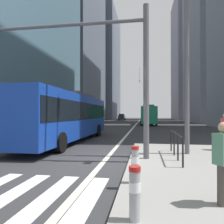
% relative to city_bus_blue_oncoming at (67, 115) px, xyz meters
% --- Properties ---
extents(ground_plane, '(160.00, 160.00, 0.00)m').
position_rel_city_bus_blue_oncoming_xyz_m(ground_plane, '(3.56, 14.85, -1.84)').
color(ground_plane, '#303033').
extents(crosswalk_stripes, '(6.75, 3.20, 0.01)m').
position_rel_city_bus_blue_oncoming_xyz_m(crosswalk_stripes, '(2.56, -9.15, -1.83)').
color(crosswalk_stripes, silver).
rests_on(crosswalk_stripes, ground).
extents(lane_centre_line, '(0.20, 80.00, 0.01)m').
position_rel_city_bus_blue_oncoming_xyz_m(lane_centre_line, '(3.56, 24.85, -1.83)').
color(lane_centre_line, beige).
rests_on(lane_centre_line, ground).
extents(office_tower_left_mid, '(10.51, 24.58, 52.89)m').
position_rel_city_bus_blue_oncoming_xyz_m(office_tower_left_mid, '(-12.44, 39.75, 24.61)').
color(office_tower_left_mid, slate).
rests_on(office_tower_left_mid, ground).
extents(office_tower_left_far, '(13.59, 23.94, 41.09)m').
position_rel_city_bus_blue_oncoming_xyz_m(office_tower_left_far, '(-12.44, 68.28, 18.71)').
color(office_tower_left_far, slate).
rests_on(office_tower_left_far, ground).
extents(office_tower_right_mid, '(10.17, 18.79, 52.90)m').
position_rel_city_bus_blue_oncoming_xyz_m(office_tower_right_mid, '(20.56, 37.53, 24.62)').
color(office_tower_right_mid, gray).
rests_on(office_tower_right_mid, ground).
extents(office_tower_right_far, '(10.82, 18.83, 41.53)m').
position_rel_city_bus_blue_oncoming_xyz_m(office_tower_right_far, '(20.56, 61.32, 18.93)').
color(office_tower_right_far, gray).
rests_on(office_tower_right_far, ground).
extents(city_bus_blue_oncoming, '(2.84, 12.08, 3.40)m').
position_rel_city_bus_blue_oncoming_xyz_m(city_bus_blue_oncoming, '(0.00, 0.00, 0.00)').
color(city_bus_blue_oncoming, '#14389E').
rests_on(city_bus_blue_oncoming, ground).
extents(sedan_white_oncoming, '(2.11, 4.34, 1.94)m').
position_rel_city_bus_blue_oncoming_xyz_m(sedan_white_oncoming, '(-3.73, -0.88, -0.85)').
color(sedan_white_oncoming, silver).
rests_on(sedan_white_oncoming, ground).
extents(city_bus_red_receding, '(2.87, 10.96, 3.40)m').
position_rel_city_bus_blue_oncoming_xyz_m(city_bus_red_receding, '(5.71, 24.30, -0.00)').
color(city_bus_red_receding, '#198456').
rests_on(city_bus_red_receding, ground).
extents(car_oncoming_mid, '(2.06, 4.35, 1.94)m').
position_rel_city_bus_blue_oncoming_xyz_m(car_oncoming_mid, '(-1.65, 48.95, -0.85)').
color(car_oncoming_mid, '#232838').
rests_on(car_oncoming_mid, ground).
extents(car_receding_near, '(2.20, 4.11, 1.94)m').
position_rel_city_bus_blue_oncoming_xyz_m(car_receding_near, '(5.89, 34.36, -0.85)').
color(car_receding_near, gold).
rests_on(car_receding_near, ground).
extents(traffic_signal_gantry, '(7.28, 0.65, 6.00)m').
position_rel_city_bus_blue_oncoming_xyz_m(traffic_signal_gantry, '(2.73, -5.30, 2.33)').
color(traffic_signal_gantry, '#515156').
rests_on(traffic_signal_gantry, median_island).
extents(street_lamp_post, '(5.50, 0.32, 8.00)m').
position_rel_city_bus_blue_oncoming_xyz_m(street_lamp_post, '(6.97, -4.03, 3.45)').
color(street_lamp_post, '#56565B').
rests_on(street_lamp_post, median_island).
extents(bollard_front, '(0.20, 0.20, 0.87)m').
position_rel_city_bus_blue_oncoming_xyz_m(bollard_front, '(5.00, -10.15, -1.20)').
color(bollard_front, '#99999E').
rests_on(bollard_front, median_island).
extents(bollard_left, '(0.20, 0.20, 0.92)m').
position_rel_city_bus_blue_oncoming_xyz_m(bollard_left, '(4.91, -8.28, -1.18)').
color(bollard_left, '#99999E').
rests_on(bollard_left, median_island).
extents(pedestrian_railing, '(0.06, 3.13, 0.98)m').
position_rel_city_bus_blue_oncoming_xyz_m(pedestrian_railing, '(6.36, -4.98, -1.00)').
color(pedestrian_railing, black).
rests_on(pedestrian_railing, median_island).
extents(pedestrian_far, '(0.45, 0.42, 1.57)m').
position_rel_city_bus_blue_oncoming_xyz_m(pedestrian_far, '(6.64, -9.30, -0.83)').
color(pedestrian_far, '#423D38').
rests_on(pedestrian_far, median_island).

